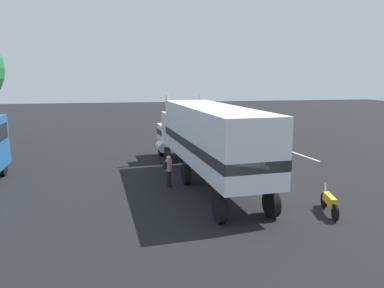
{
  "coord_description": "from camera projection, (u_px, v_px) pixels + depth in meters",
  "views": [
    {
      "loc": [
        -23.47,
        3.88,
        5.51
      ],
      "look_at": [
        -2.9,
        -0.15,
        1.6
      ],
      "focal_mm": 33.09,
      "sensor_mm": 36.0,
      "label": 1
    }
  ],
  "objects": [
    {
      "name": "ground_plane",
      "position": [
        182.0,
        159.0,
        24.39
      ],
      "size": [
        120.0,
        120.0,
        0.0
      ],
      "primitive_type": "plane",
      "color": "black"
    },
    {
      "name": "lane_stripe_near",
      "position": [
        253.0,
        173.0,
        20.83
      ],
      "size": [
        4.4,
        0.57,
        0.01
      ],
      "primitive_type": "cube",
      "rotation": [
        0.0,
        0.0,
        0.09
      ],
      "color": "silver",
      "rests_on": "ground_plane"
    },
    {
      "name": "lane_stripe_mid",
      "position": [
        255.0,
        151.0,
        27.17
      ],
      "size": [
        4.4,
        0.35,
        0.01
      ],
      "primitive_type": "cube",
      "rotation": [
        0.0,
        0.0,
        0.04
      ],
      "color": "silver",
      "rests_on": "ground_plane"
    },
    {
      "name": "lane_stripe_far",
      "position": [
        301.0,
        155.0,
        25.77
      ],
      "size": [
        4.39,
        0.64,
        0.01
      ],
      "primitive_type": "cube",
      "rotation": [
        0.0,
        0.0,
        0.11
      ],
      "color": "silver",
      "rests_on": "ground_plane"
    },
    {
      "name": "semi_truck",
      "position": [
        205.0,
        136.0,
        18.62
      ],
      "size": [
        14.32,
        3.88,
        4.5
      ],
      "color": "white",
      "rests_on": "ground_plane"
    },
    {
      "name": "person_bystander",
      "position": [
        168.0,
        170.0,
        18.14
      ],
      "size": [
        0.34,
        0.46,
        1.63
      ],
      "color": "black",
      "rests_on": "ground_plane"
    },
    {
      "name": "motorcycle",
      "position": [
        329.0,
        203.0,
        14.51
      ],
      "size": [
        2.07,
        0.63,
        1.12
      ],
      "color": "black",
      "rests_on": "ground_plane"
    }
  ]
}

